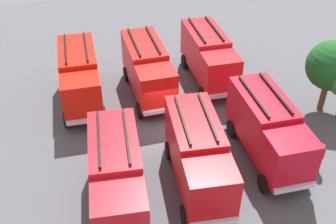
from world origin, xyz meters
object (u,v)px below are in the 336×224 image
at_px(fire_truck_2, 148,68).
at_px(tree_0, 332,66).
at_px(fire_truck_3, 198,154).
at_px(traffic_cone_0, 179,131).
at_px(fire_truck_1, 117,175).
at_px(firefighter_2, 320,155).
at_px(fire_truck_0, 80,76).
at_px(fire_truck_4, 209,55).
at_px(fire_truck_5, 268,128).
at_px(firefighter_1, 271,109).

distance_m(fire_truck_2, tree_0, 12.38).
xyz_separation_m(fire_truck_3, traffic_cone_0, (-4.14, 0.52, -1.80)).
relative_size(fire_truck_1, traffic_cone_0, 10.60).
bearing_deg(tree_0, firefighter_2, -38.78).
bearing_deg(tree_0, fire_truck_0, -113.04).
distance_m(fire_truck_2, fire_truck_4, 4.89).
bearing_deg(firefighter_2, fire_truck_5, 127.46).
bearing_deg(fire_truck_5, fire_truck_0, -129.30).
bearing_deg(fire_truck_3, fire_truck_5, 108.12).
bearing_deg(firefighter_2, fire_truck_1, 161.33).
xyz_separation_m(fire_truck_4, firefighter_1, (6.07, 1.88, -1.26)).
height_order(fire_truck_0, fire_truck_4, same).
relative_size(fire_truck_1, fire_truck_5, 1.01).
bearing_deg(fire_truck_1, fire_truck_2, 164.26).
bearing_deg(traffic_cone_0, fire_truck_5, 49.87).
height_order(fire_truck_5, tree_0, tree_0).
relative_size(fire_truck_0, fire_truck_2, 1.01).
relative_size(fire_truck_5, traffic_cone_0, 10.46).
height_order(fire_truck_4, firefighter_1, fire_truck_4).
relative_size(firefighter_1, tree_0, 0.31).
xyz_separation_m(fire_truck_4, firefighter_2, (11.07, 1.98, -1.15)).
bearing_deg(fire_truck_5, fire_truck_3, -75.98).
bearing_deg(fire_truck_5, firefighter_2, 55.79).
distance_m(firefighter_1, tree_0, 4.77).
relative_size(fire_truck_3, firefighter_2, 4.22).
distance_m(fire_truck_1, firefighter_2, 11.65).
relative_size(fire_truck_4, firefighter_1, 4.61).
xyz_separation_m(fire_truck_4, traffic_cone_0, (5.55, -4.53, -1.80)).
bearing_deg(fire_truck_2, fire_truck_3, 3.44).
bearing_deg(firefighter_1, tree_0, 160.70).
xyz_separation_m(fire_truck_2, tree_0, (5.98, 10.77, 1.33)).
relative_size(firefighter_2, tree_0, 0.34).
bearing_deg(traffic_cone_0, fire_truck_2, -176.24).
distance_m(fire_truck_3, firefighter_1, 7.92).
distance_m(fire_truck_3, fire_truck_4, 10.93).
relative_size(fire_truck_5, firefighter_1, 4.61).
bearing_deg(fire_truck_0, tree_0, 73.74).
distance_m(fire_truck_5, tree_0, 7.00).
bearing_deg(fire_truck_3, fire_truck_1, -79.09).
bearing_deg(fire_truck_3, fire_truck_2, -170.67).
height_order(fire_truck_2, firefighter_1, fire_truck_2).
relative_size(firefighter_1, firefighter_2, 0.90).
distance_m(fire_truck_4, firefighter_2, 11.30).
xyz_separation_m(fire_truck_3, firefighter_2, (1.38, 7.04, -1.15)).
relative_size(fire_truck_1, tree_0, 1.45).
bearing_deg(fire_truck_2, firefighter_1, 53.70).
distance_m(fire_truck_1, firefighter_1, 12.05).
bearing_deg(fire_truck_4, traffic_cone_0, -32.91).
distance_m(fire_truck_0, fire_truck_4, 9.63).
height_order(fire_truck_3, firefighter_1, fire_truck_3).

